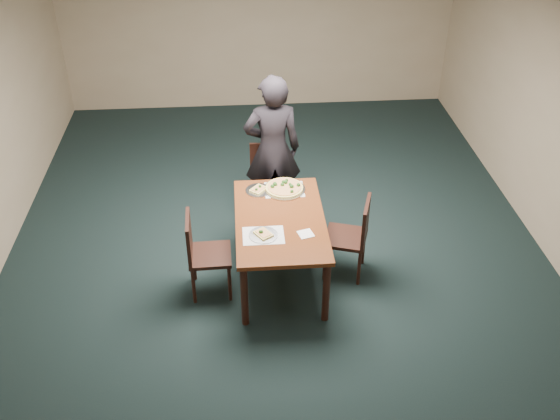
{
  "coord_description": "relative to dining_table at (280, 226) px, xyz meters",
  "views": [
    {
      "loc": [
        -0.38,
        -5.46,
        4.35
      ],
      "look_at": [
        0.01,
        -0.35,
        0.85
      ],
      "focal_mm": 40.0,
      "sensor_mm": 36.0,
      "label": 1
    }
  ],
  "objects": [
    {
      "name": "chair_right",
      "position": [
        0.76,
        0.0,
        -0.14
      ],
      "size": [
        0.53,
        0.53,
        0.91
      ],
      "rotation": [
        0.0,
        0.0,
        -1.88
      ],
      "color": "black",
      "rests_on": "ground"
    },
    {
      "name": "chair_left",
      "position": [
        -0.8,
        -0.17,
        -0.14
      ],
      "size": [
        0.43,
        0.43,
        0.91
      ],
      "rotation": [
        0.0,
        0.0,
        1.6
      ],
      "color": "black",
      "rests_on": "ground"
    },
    {
      "name": "pizza_pan",
      "position": [
        0.09,
        0.53,
        0.12
      ],
      "size": [
        0.45,
        0.45,
        0.08
      ],
      "color": "silver",
      "rests_on": "dining_table"
    },
    {
      "name": "slice_plate_near",
      "position": [
        -0.18,
        -0.28,
        0.11
      ],
      "size": [
        0.28,
        0.28,
        0.06
      ],
      "color": "silver",
      "rests_on": "dining_table"
    },
    {
      "name": "room_shell",
      "position": [
        -0.01,
        0.35,
        1.08
      ],
      "size": [
        8.0,
        8.0,
        8.0
      ],
      "color": "tan",
      "rests_on": "ground"
    },
    {
      "name": "slice_plate_far",
      "position": [
        -0.19,
        0.53,
        0.1
      ],
      "size": [
        0.28,
        0.28,
        0.06
      ],
      "color": "silver",
      "rests_on": "dining_table"
    },
    {
      "name": "placemat_near",
      "position": [
        -0.18,
        -0.28,
        0.09
      ],
      "size": [
        0.4,
        0.3,
        0.0
      ],
      "primitive_type": "cube",
      "color": "white",
      "rests_on": "dining_table"
    },
    {
      "name": "diner",
      "position": [
        0.0,
        1.15,
        0.24
      ],
      "size": [
        0.69,
        0.47,
        1.8
      ],
      "primitive_type": "imported",
      "rotation": [
        0.0,
        0.0,
        3.21
      ],
      "color": "black",
      "rests_on": "ground"
    },
    {
      "name": "ground",
      "position": [
        -0.01,
        0.35,
        -0.66
      ],
      "size": [
        8.0,
        8.0,
        0.0
      ],
      "primitive_type": "plane",
      "color": "black",
      "rests_on": "ground"
    },
    {
      "name": "chair_far",
      "position": [
        -0.05,
        1.18,
        -0.14
      ],
      "size": [
        0.44,
        0.44,
        0.91
      ],
      "rotation": [
        0.0,
        0.0,
        -0.06
      ],
      "color": "black",
      "rests_on": "ground"
    },
    {
      "name": "dining_table",
      "position": [
        0.0,
        0.0,
        0.0
      ],
      "size": [
        0.9,
        1.5,
        0.75
      ],
      "color": "#512310",
      "rests_on": "ground"
    },
    {
      "name": "napkin",
      "position": [
        0.23,
        -0.29,
        0.09
      ],
      "size": [
        0.17,
        0.17,
        0.01
      ],
      "primitive_type": "cube",
      "rotation": [
        0.0,
        0.0,
        0.28
      ],
      "color": "white",
      "rests_on": "dining_table"
    },
    {
      "name": "placemat_main",
      "position": [
        0.09,
        0.53,
        0.09
      ],
      "size": [
        0.42,
        0.32,
        0.0
      ],
      "primitive_type": "cube",
      "color": "white",
      "rests_on": "dining_table"
    }
  ]
}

